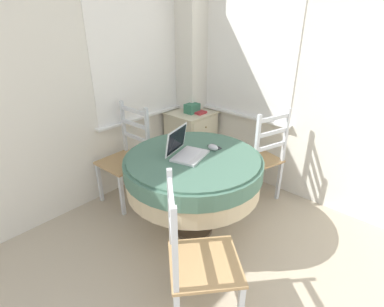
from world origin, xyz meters
TOP-DOWN VIEW (x-y plane):
  - corner_room_shell at (1.41, 2.01)m, footprint 4.62×4.97m
  - round_dining_table at (1.17, 1.99)m, footprint 1.16×1.16m
  - laptop at (1.13, 2.05)m, footprint 0.37×0.33m
  - computer_mouse at (1.37, 1.95)m, footprint 0.06×0.10m
  - cell_phone at (1.42, 1.97)m, footprint 0.08×0.13m
  - dining_chair_near_back_window at (1.10, 2.85)m, footprint 0.44×0.44m
  - dining_chair_near_right_window at (2.01, 1.84)m, footprint 0.53×0.53m
  - dining_chair_camera_near at (0.54, 1.40)m, footprint 0.60×0.60m
  - corner_cabinet at (2.07, 2.84)m, footprint 0.52×0.49m
  - storage_box at (2.06, 2.81)m, footprint 0.16×0.12m
  - book_on_cabinet at (2.10, 2.79)m, footprint 0.13×0.26m

SIDE VIEW (x-z plane):
  - corner_cabinet at x=2.07m, z-range 0.00..0.75m
  - dining_chair_near_back_window at x=1.10m, z-range -0.03..0.98m
  - dining_chair_near_right_window at x=2.01m, z-range -0.03..0.98m
  - dining_chair_camera_near at x=0.54m, z-range -0.03..0.98m
  - round_dining_table at x=1.17m, z-range 0.24..1.00m
  - book_on_cabinet at x=2.10m, z-range 0.74..0.77m
  - cell_phone at x=1.42m, z-range 0.76..0.77m
  - computer_mouse at x=1.37m, z-range 0.76..0.81m
  - storage_box at x=2.06m, z-range 0.74..0.85m
  - laptop at x=1.13m, z-range 0.69..0.93m
  - corner_room_shell at x=1.41m, z-range 0.00..2.55m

